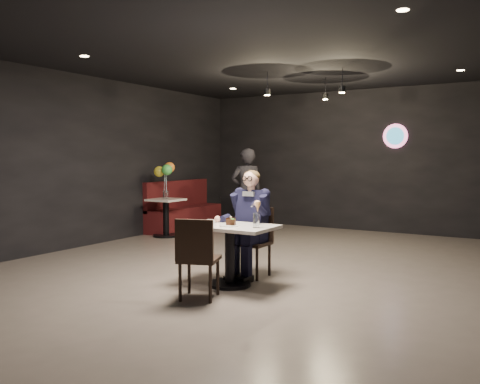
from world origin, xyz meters
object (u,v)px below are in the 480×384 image
Objects in this scene: seated_man at (252,222)px; side_table at (166,218)px; booth_bench at (184,205)px; main_table at (230,255)px; sundae_glass at (256,220)px; chair_near at (199,257)px; chair_far at (252,242)px; balloon_vase at (166,195)px; passerby at (247,192)px.

side_table is at bearing 146.59° from seated_man.
main_table is at bearing -46.53° from booth_bench.
sundae_glass is 0.08× the size of booth_bench.
main_table reaches higher than side_table.
chair_near reaches higher than side_table.
booth_bench is (-3.42, 3.06, -0.19)m from seated_man.
balloon_vase is (-3.12, 2.06, 0.37)m from chair_far.
seated_man reaches higher than side_table.
sundae_glass is 4.41m from side_table.
chair_near is 4.52m from balloon_vase.
booth_bench is at bearing 106.70° from balloon_vase.
chair_far is 5.35× the size of sundae_glass.
chair_far is at bearing 78.95° from passerby.
seated_man is 1.92× the size of side_table.
side_table is at bearing 143.03° from sundae_glass.
sundae_glass is at bearing -56.35° from seated_man.
chair_near is 5.35× the size of sundae_glass.
seated_man is 3.66m from passerby.
chair_near is 0.81m from sundae_glass.
sundae_glass is 1.04× the size of balloon_vase.
booth_bench reaches higher than chair_near.
balloon_vase reaches higher than main_table.
passerby is at bearing 121.25° from seated_man.
side_table is 0.46m from balloon_vase.
main_table is 1.20× the size of chair_near.
chair_near is 5.58× the size of balloon_vase.
passerby reaches higher than booth_bench.
chair_near is 0.53× the size of passerby.
chair_far is 0.79m from sundae_glass.
chair_far is 3.76m from balloon_vase.
balloon_vase is (-3.12, 2.61, 0.46)m from main_table.
seated_man is at bearing 70.21° from chair_near.
sundae_glass is at bearing 37.83° from chair_near.
passerby is (1.52, 0.07, 0.34)m from booth_bench.
chair_far is at bearing -41.80° from booth_bench.
sundae_glass reaches higher than chair_far.
sundae_glass is 4.35m from passerby.
seated_man is 0.71m from sundae_glass.
booth_bench is 12.82× the size of balloon_vase.
sundae_glass is at bearing -43.71° from booth_bench.
main_table is at bearing -90.00° from chair_far.
sundae_glass is at bearing 79.33° from passerby.
main_table is at bearing -39.89° from balloon_vase.
chair_near is at bearing -122.38° from sundae_glass.
side_table is at bearing 0.00° from balloon_vase.
chair_near reaches higher than balloon_vase.
seated_man reaches higher than booth_bench.
seated_man is 0.68× the size of booth_bench.
passerby is at bearing 117.29° from main_table.
booth_bench is 1.06m from side_table.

